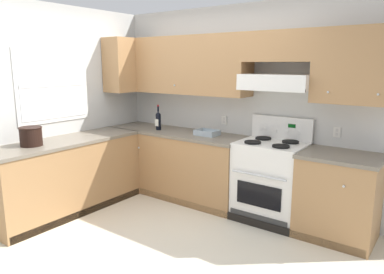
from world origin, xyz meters
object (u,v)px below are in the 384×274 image
(wine_bottle, at_px, (158,120))
(bowl, at_px, (207,133))
(stove, at_px, (270,180))
(bucket, at_px, (31,136))

(wine_bottle, bearing_deg, bowl, 6.24)
(wine_bottle, height_order, bowl, wine_bottle)
(stove, distance_m, bucket, 2.79)
(stove, relative_size, wine_bottle, 3.40)
(bucket, bearing_deg, bowl, 53.25)
(wine_bottle, relative_size, bucket, 1.39)
(wine_bottle, distance_m, bucket, 1.68)
(stove, xyz_separation_m, wine_bottle, (-1.67, -0.07, 0.57))
(stove, bearing_deg, bowl, 178.99)
(bucket, bearing_deg, stove, 37.65)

